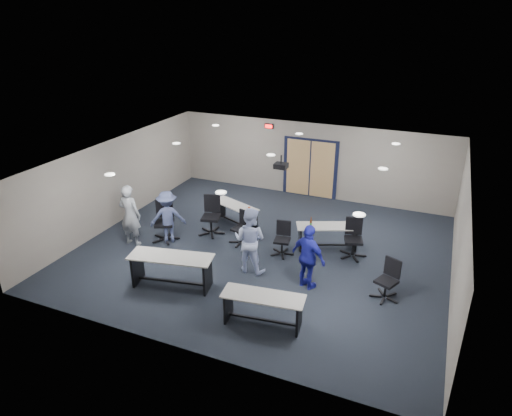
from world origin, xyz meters
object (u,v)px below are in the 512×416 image
at_px(person_back, 168,217).
at_px(chair_loose_left, 164,222).
at_px(table_back_right, 327,233).
at_px(chair_back_b, 241,228).
at_px(person_navy, 308,257).
at_px(person_gray, 130,215).
at_px(table_front_left, 172,266).
at_px(chair_loose_right, 387,280).
at_px(table_front_right, 263,305).
at_px(chair_back_a, 211,216).
at_px(chair_back_d, 354,239).
at_px(person_lightblue, 250,240).
at_px(chair_back_c, 282,239).
at_px(table_back_left, 235,211).

bearing_deg(person_back, chair_loose_left, -38.64).
bearing_deg(table_back_right, chair_loose_left, 174.09).
bearing_deg(chair_back_b, person_back, -143.94).
bearing_deg(person_navy, person_gray, 21.85).
relative_size(table_front_left, chair_loose_left, 1.79).
relative_size(table_back_right, chair_loose_right, 1.85).
height_order(table_front_right, chair_back_a, chair_back_a).
xyz_separation_m(chair_back_d, person_lightblue, (-2.34, -1.76, 0.34)).
height_order(chair_back_b, chair_back_c, chair_back_b).
height_order(table_front_right, chair_loose_left, chair_loose_left).
relative_size(chair_loose_left, chair_loose_right, 1.20).
bearing_deg(table_front_left, table_back_left, 79.49).
xyz_separation_m(chair_loose_left, person_back, (0.15, -0.01, 0.19)).
height_order(table_back_right, person_navy, person_navy).
height_order(chair_back_c, chair_loose_left, chair_loose_left).
bearing_deg(table_back_right, chair_back_a, 165.19).
bearing_deg(table_back_left, chair_loose_left, -107.62).
height_order(table_back_right, chair_back_c, table_back_right).
bearing_deg(chair_back_c, chair_loose_right, -28.60).
distance_m(chair_back_b, chair_back_d, 3.22).
distance_m(table_front_left, person_navy, 3.34).
xyz_separation_m(table_front_right, person_navy, (0.47, 1.75, 0.35)).
relative_size(chair_back_a, chair_back_d, 1.08).
bearing_deg(table_back_left, chair_back_b, -35.67).
height_order(table_back_right, chair_back_a, chair_back_a).
bearing_deg(table_back_left, chair_back_a, -91.74).
height_order(table_front_left, person_lightblue, person_lightblue).
distance_m(chair_back_a, chair_loose_right, 5.58).
distance_m(table_back_left, person_back, 2.23).
distance_m(table_front_left, person_back, 2.43).
xyz_separation_m(person_gray, person_lightblue, (3.75, -0.02, -0.03)).
bearing_deg(chair_back_c, person_back, 179.84).
relative_size(table_front_left, chair_back_b, 2.17).
height_order(table_back_left, chair_back_d, chair_back_d).
bearing_deg(chair_back_d, person_back, 176.75).
xyz_separation_m(table_back_right, person_lightblue, (-1.54, -1.97, 0.40)).
bearing_deg(chair_loose_right, person_lightblue, -155.14).
relative_size(person_navy, person_back, 1.07).
xyz_separation_m(chair_back_b, person_gray, (-2.90, -1.24, 0.42)).
relative_size(chair_back_c, person_navy, 0.57).
distance_m(table_back_right, chair_back_d, 0.82).
bearing_deg(chair_back_c, table_front_right, -86.96).
distance_m(chair_back_a, person_gray, 2.35).
distance_m(person_lightblue, person_navy, 1.64).
bearing_deg(chair_back_a, chair_loose_right, -29.99).
relative_size(chair_back_a, chair_loose_left, 1.00).
bearing_deg(chair_back_a, table_back_right, -7.36).
bearing_deg(person_lightblue, chair_back_d, -141.89).
height_order(chair_back_b, person_gray, person_gray).
bearing_deg(person_navy, chair_back_c, -24.78).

